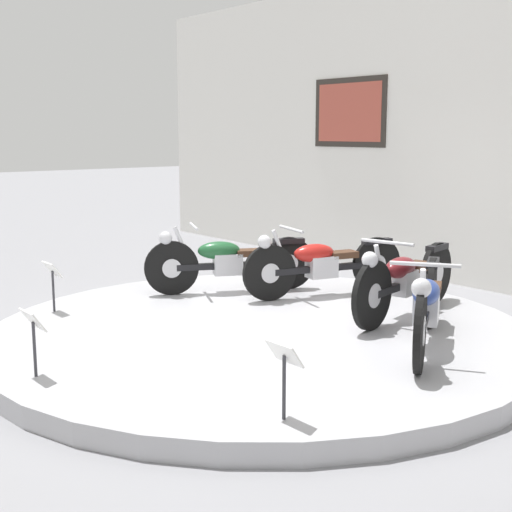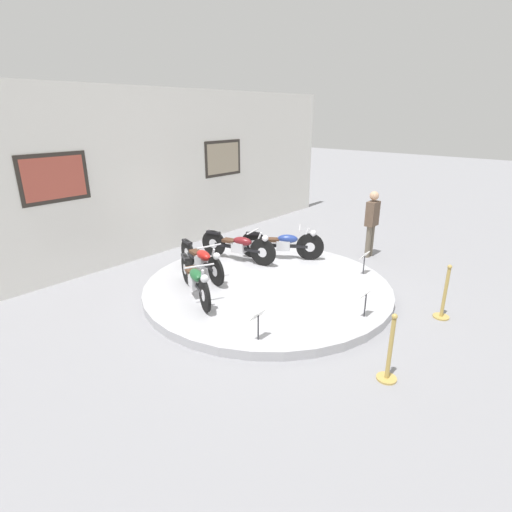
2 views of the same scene
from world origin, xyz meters
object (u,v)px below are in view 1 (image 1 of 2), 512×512
at_px(motorcycle_green, 227,260).
at_px(motorcycle_maroon, 405,278).
at_px(info_placard_front_right, 284,364).
at_px(motorcycle_red, 321,262).
at_px(motorcycle_blue, 426,303).
at_px(info_placard_front_centre, 33,329).
at_px(info_placard_front_left, 53,276).

relative_size(motorcycle_green, motorcycle_maroon, 0.91).
height_order(motorcycle_maroon, info_placard_front_right, motorcycle_maroon).
bearing_deg(motorcycle_green, motorcycle_maroon, 19.77).
relative_size(motorcycle_red, info_placard_front_right, 3.72).
distance_m(motorcycle_maroon, motorcycle_blue, 1.07).
xyz_separation_m(motorcycle_green, info_placard_front_centre, (1.38, -2.81, -0.00)).
bearing_deg(motorcycle_maroon, motorcycle_red, -179.91).
bearing_deg(info_placard_front_left, motorcycle_maroon, 48.02).
bearing_deg(motorcycle_green, motorcycle_blue, 0.11).
bearing_deg(info_placard_front_centre, info_placard_front_right, 27.21).
bearing_deg(motorcycle_green, info_placard_front_right, -31.17).
distance_m(motorcycle_red, info_placard_front_centre, 3.56).
bearing_deg(info_placard_front_left, motorcycle_blue, 31.22).
relative_size(motorcycle_green, info_placard_front_right, 3.48).
xyz_separation_m(motorcycle_green, info_placard_front_right, (3.15, -1.90, -0.00)).
bearing_deg(info_placard_front_right, motorcycle_green, 148.83).
height_order(motorcycle_green, motorcycle_blue, motorcycle_blue).
relative_size(motorcycle_blue, info_placard_front_right, 3.31).
relative_size(info_placard_front_left, info_placard_front_centre, 1.00).
bearing_deg(info_placard_front_centre, motorcycle_maroon, 80.61).
distance_m(info_placard_front_left, info_placard_front_centre, 1.99).
bearing_deg(motorcycle_red, info_placard_front_left, -114.38).
relative_size(motorcycle_red, motorcycle_maroon, 0.97).
height_order(motorcycle_maroon, motorcycle_blue, motorcycle_blue).
relative_size(motorcycle_green, motorcycle_red, 0.94).
bearing_deg(info_placard_front_right, info_placard_front_left, 180.00).
relative_size(motorcycle_blue, info_placard_front_centre, 3.31).
relative_size(motorcycle_maroon, info_placard_front_left, 3.84).
bearing_deg(motorcycle_blue, motorcycle_maroon, 138.91).
xyz_separation_m(motorcycle_blue, info_placard_front_centre, (-1.38, -2.82, -0.02)).
relative_size(motorcycle_maroon, info_placard_front_centre, 3.84).
height_order(motorcycle_red, motorcycle_maroon, motorcycle_maroon).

